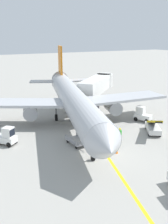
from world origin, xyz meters
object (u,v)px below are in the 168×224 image
object	(u,v)px
airliner	(73,99)
safety_cone_tail_area	(93,119)
baggage_cart_loaded	(77,141)
safety_cone_wingtip_left	(117,151)
baggage_tug_near_wing	(142,115)
ground_crew_marshaller	(120,134)
baggage_tug_by_cargo_door	(7,137)
safety_cone_wingtip_right	(107,138)
belt_loader_forward_hold	(153,127)
jet_bridge	(98,84)

from	to	relation	value
airliner	safety_cone_tail_area	world-z (taller)	airliner
baggage_cart_loaded	safety_cone_wingtip_left	size ratio (longest dim) A/B	8.59
baggage_tug_near_wing	ground_crew_marshaller	size ratio (longest dim) A/B	1.60
baggage_tug_near_wing	baggage_cart_loaded	distance (m)	12.70
baggage_cart_loaded	ground_crew_marshaller	bearing A→B (deg)	-19.58
baggage_tug_by_cargo_door	baggage_tug_near_wing	bearing A→B (deg)	-2.28
ground_crew_marshaller	baggage_cart_loaded	bearing A→B (deg)	160.42
ground_crew_marshaller	safety_cone_wingtip_right	size ratio (longest dim) A/B	3.86
airliner	baggage_tug_near_wing	world-z (taller)	airliner
safety_cone_wingtip_left	belt_loader_forward_hold	bearing A→B (deg)	19.40
airliner	baggage_cart_loaded	xyz separation A→B (m)	(-3.18, -7.20, -2.95)
baggage_cart_loaded	jet_bridge	bearing A→B (deg)	50.84
baggage_tug_near_wing	baggage_cart_loaded	world-z (taller)	baggage_tug_near_wing
ground_crew_marshaller	jet_bridge	bearing A→B (deg)	66.17
baggage_tug_near_wing	safety_cone_wingtip_left	xyz separation A→B (m)	(-9.69, -7.18, -0.71)
safety_cone_wingtip_left	baggage_tug_near_wing	bearing A→B (deg)	36.52
belt_loader_forward_hold	safety_cone_wingtip_left	size ratio (longest dim) A/B	11.06
safety_cone_wingtip_right	airliner	bearing A→B (deg)	94.57
airliner	belt_loader_forward_hold	world-z (taller)	airliner
jet_bridge	safety_cone_wingtip_left	distance (m)	21.33
jet_bridge	ground_crew_marshaller	bearing A→B (deg)	-113.83
airliner	ground_crew_marshaller	size ratio (longest dim) A/B	20.32
belt_loader_forward_hold	baggage_cart_loaded	xyz separation A→B (m)	(-10.22, 1.39, -0.31)
baggage_tug_near_wing	airliner	bearing A→B (deg)	155.83
airliner	baggage_cart_loaded	world-z (taller)	airliner
safety_cone_wingtip_left	airliner	bearing A→B (deg)	87.13
safety_cone_wingtip_right	safety_cone_tail_area	distance (m)	7.52
baggage_tug_by_cargo_door	safety_cone_wingtip_right	distance (m)	11.59
baggage_cart_loaded	ground_crew_marshaller	size ratio (longest dim) A/B	2.22
belt_loader_forward_hold	safety_cone_tail_area	distance (m)	9.00
safety_cone_tail_area	ground_crew_marshaller	bearing A→B (deg)	-99.31
jet_bridge	baggage_tug_by_cargo_door	xyz separation A→B (m)	(-18.93, -10.91, -2.62)
airliner	baggage_tug_near_wing	size ratio (longest dim) A/B	12.69
baggage_tug_near_wing	safety_cone_tail_area	distance (m)	7.14
baggage_tug_by_cargo_door	safety_cone_wingtip_left	size ratio (longest dim) A/B	6.08
airliner	baggage_tug_by_cargo_door	xyz separation A→B (m)	(-10.08, -3.33, -2.49)
baggage_tug_by_cargo_door	ground_crew_marshaller	xyz separation A→B (m)	(11.66, -5.56, -0.02)
jet_bridge	safety_cone_tail_area	bearing A→B (deg)	-125.89
safety_cone_wingtip_right	safety_cone_wingtip_left	bearing A→B (deg)	-108.57
belt_loader_forward_hold	jet_bridge	bearing A→B (deg)	83.59
baggage_tug_by_cargo_door	safety_cone_wingtip_left	distance (m)	12.41
ground_crew_marshaller	safety_cone_tail_area	size ratio (longest dim) A/B	3.86
belt_loader_forward_hold	baggage_tug_near_wing	bearing A→B (deg)	65.12
airliner	ground_crew_marshaller	distance (m)	9.38
baggage_tug_near_wing	safety_cone_wingtip_left	world-z (taller)	baggage_tug_near_wing
safety_cone_tail_area	jet_bridge	bearing A→B (deg)	54.11
airliner	baggage_tug_by_cargo_door	world-z (taller)	airliner
jet_bridge	baggage_tug_near_wing	xyz separation A→B (m)	(0.27, -11.67, -2.62)
jet_bridge	belt_loader_forward_hold	xyz separation A→B (m)	(-1.82, -16.17, -2.77)
airliner	baggage_tug_near_wing	distance (m)	10.31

